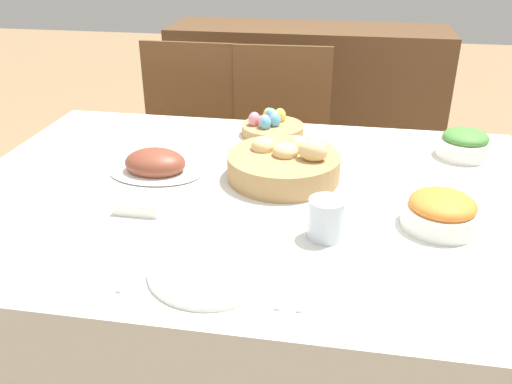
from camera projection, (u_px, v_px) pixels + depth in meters
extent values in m
cube|color=silver|center=(251.00, 303.00, 1.60)|extent=(1.56, 1.11, 0.75)
cylinder|color=brown|center=(224.00, 236.00, 2.23)|extent=(0.03, 0.03, 0.45)
cylinder|color=brown|center=(319.00, 243.00, 2.18)|extent=(0.03, 0.03, 0.45)
cylinder|color=brown|center=(239.00, 194.00, 2.57)|extent=(0.03, 0.03, 0.45)
cylinder|color=brown|center=(321.00, 199.00, 2.53)|extent=(0.03, 0.03, 0.45)
cube|color=brown|center=(276.00, 168.00, 2.27)|extent=(0.44, 0.44, 0.02)
cube|color=brown|center=(282.00, 99.00, 2.34)|extent=(0.42, 0.04, 0.46)
cylinder|color=brown|center=(125.00, 226.00, 2.30)|extent=(0.03, 0.03, 0.45)
cylinder|color=brown|center=(214.00, 234.00, 2.24)|extent=(0.03, 0.03, 0.45)
cylinder|color=brown|center=(156.00, 187.00, 2.64)|extent=(0.03, 0.03, 0.45)
cylinder|color=brown|center=(234.00, 193.00, 2.58)|extent=(0.03, 0.03, 0.45)
cube|color=brown|center=(179.00, 161.00, 2.34)|extent=(0.42, 0.42, 0.02)
cube|color=brown|center=(189.00, 94.00, 2.41)|extent=(0.42, 0.02, 0.46)
cube|color=brown|center=(305.00, 109.00, 3.03)|extent=(1.46, 0.44, 0.89)
cylinder|color=#AD8451|center=(283.00, 166.00, 1.49)|extent=(0.31, 0.31, 0.07)
ellipsoid|color=#E0C184|center=(313.00, 151.00, 1.43)|extent=(0.08, 0.07, 0.06)
ellipsoid|color=#E0C184|center=(263.00, 147.00, 1.50)|extent=(0.07, 0.07, 0.05)
ellipsoid|color=#E0C184|center=(285.00, 151.00, 1.46)|extent=(0.10, 0.10, 0.05)
ellipsoid|color=#E0C184|center=(299.00, 146.00, 1.50)|extent=(0.07, 0.08, 0.06)
cylinder|color=#AD8451|center=(272.00, 130.00, 1.80)|extent=(0.21, 0.21, 0.03)
ellipsoid|color=#F4D151|center=(269.00, 115.00, 1.83)|extent=(0.04, 0.04, 0.05)
ellipsoid|color=pink|center=(254.00, 120.00, 1.78)|extent=(0.04, 0.04, 0.05)
ellipsoid|color=#60B2E0|center=(275.00, 120.00, 1.78)|extent=(0.04, 0.04, 0.05)
ellipsoid|color=pink|center=(265.00, 122.00, 1.76)|extent=(0.04, 0.04, 0.05)
ellipsoid|color=#F4D151|center=(280.00, 116.00, 1.82)|extent=(0.04, 0.04, 0.05)
ellipsoid|color=#60B2E0|center=(265.00, 123.00, 1.75)|extent=(0.04, 0.04, 0.05)
ellipsoid|color=#60B2E0|center=(271.00, 115.00, 1.82)|extent=(0.04, 0.04, 0.05)
ellipsoid|color=#F29E4C|center=(275.00, 116.00, 1.82)|extent=(0.04, 0.04, 0.05)
ellipsoid|color=white|center=(156.00, 172.00, 1.53)|extent=(0.27, 0.19, 0.01)
ellipsoid|color=brown|center=(155.00, 163.00, 1.52)|extent=(0.17, 0.13, 0.08)
cylinder|color=white|center=(441.00, 217.00, 1.26)|extent=(0.18, 0.18, 0.05)
ellipsoid|color=orange|center=(443.00, 204.00, 1.24)|extent=(0.15, 0.15, 0.05)
cylinder|color=white|center=(464.00, 148.00, 1.63)|extent=(0.16, 0.16, 0.05)
ellipsoid|color=#478438|center=(466.00, 137.00, 1.62)|extent=(0.13, 0.13, 0.05)
cylinder|color=white|center=(211.00, 270.00, 1.10)|extent=(0.26, 0.26, 0.01)
cube|color=silver|center=(139.00, 264.00, 1.12)|extent=(0.02, 0.19, 0.00)
cube|color=silver|center=(286.00, 279.00, 1.08)|extent=(0.02, 0.19, 0.00)
cube|color=silver|center=(301.00, 280.00, 1.07)|extent=(0.02, 0.19, 0.00)
cylinder|color=silver|center=(326.00, 219.00, 1.20)|extent=(0.08, 0.08, 0.09)
cube|color=white|center=(140.00, 205.00, 1.33)|extent=(0.11, 0.07, 0.03)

